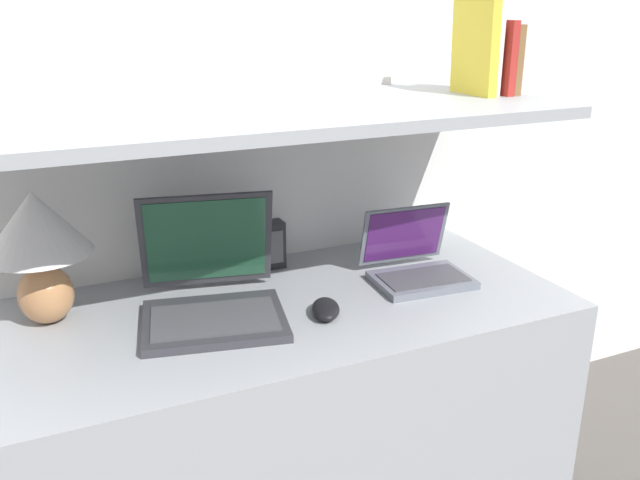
{
  "coord_description": "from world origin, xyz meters",
  "views": [
    {
      "loc": [
        -0.56,
        -1.1,
        1.43
      ],
      "look_at": [
        0.09,
        0.33,
        0.87
      ],
      "focal_mm": 38.0,
      "sensor_mm": 36.0,
      "label": 1
    }
  ],
  "objects_px": {
    "laptop_small": "(416,264)",
    "book_yellow": "(475,47)",
    "table_lamp": "(38,238)",
    "router_box": "(266,245)",
    "laptop_large": "(212,292)",
    "book_brown": "(502,59)",
    "book_white": "(485,55)",
    "book_red": "(494,57)",
    "computer_mouse": "(326,309)"
  },
  "relations": [
    {
      "from": "laptop_large",
      "to": "book_brown",
      "type": "distance_m",
      "value": 0.99
    },
    {
      "from": "router_box",
      "to": "book_red",
      "type": "xyz_separation_m",
      "value": [
        0.6,
        -0.18,
        0.51
      ]
    },
    {
      "from": "book_red",
      "to": "router_box",
      "type": "bearing_deg",
      "value": 163.1
    },
    {
      "from": "laptop_small",
      "to": "router_box",
      "type": "distance_m",
      "value": 0.42
    },
    {
      "from": "table_lamp",
      "to": "book_red",
      "type": "height_order",
      "value": "book_red"
    },
    {
      "from": "laptop_small",
      "to": "book_brown",
      "type": "distance_m",
      "value": 0.6
    },
    {
      "from": "laptop_large",
      "to": "book_white",
      "type": "relative_size",
      "value": 2.02
    },
    {
      "from": "computer_mouse",
      "to": "laptop_large",
      "type": "bearing_deg",
      "value": 153.94
    },
    {
      "from": "book_brown",
      "to": "book_red",
      "type": "relative_size",
      "value": 0.94
    },
    {
      "from": "laptop_small",
      "to": "computer_mouse",
      "type": "bearing_deg",
      "value": -161.65
    },
    {
      "from": "table_lamp",
      "to": "laptop_small",
      "type": "distance_m",
      "value": 0.95
    },
    {
      "from": "laptop_small",
      "to": "book_yellow",
      "type": "distance_m",
      "value": 0.59
    },
    {
      "from": "router_box",
      "to": "book_white",
      "type": "xyz_separation_m",
      "value": [
        0.56,
        -0.18,
        0.51
      ]
    },
    {
      "from": "book_brown",
      "to": "router_box",
      "type": "bearing_deg",
      "value": 163.76
    },
    {
      "from": "computer_mouse",
      "to": "book_red",
      "type": "distance_m",
      "value": 0.82
    },
    {
      "from": "router_box",
      "to": "laptop_large",
      "type": "bearing_deg",
      "value": -134.31
    },
    {
      "from": "laptop_small",
      "to": "book_red",
      "type": "height_order",
      "value": "book_red"
    },
    {
      "from": "table_lamp",
      "to": "router_box",
      "type": "relative_size",
      "value": 2.37
    },
    {
      "from": "book_red",
      "to": "laptop_small",
      "type": "bearing_deg",
      "value": -166.01
    },
    {
      "from": "laptop_large",
      "to": "computer_mouse",
      "type": "height_order",
      "value": "laptop_large"
    },
    {
      "from": "computer_mouse",
      "to": "book_yellow",
      "type": "xyz_separation_m",
      "value": [
        0.51,
        0.17,
        0.58
      ]
    },
    {
      "from": "computer_mouse",
      "to": "book_yellow",
      "type": "relative_size",
      "value": 0.54
    },
    {
      "from": "table_lamp",
      "to": "book_red",
      "type": "relative_size",
      "value": 1.67
    },
    {
      "from": "laptop_small",
      "to": "router_box",
      "type": "relative_size",
      "value": 2.01
    },
    {
      "from": "computer_mouse",
      "to": "laptop_small",
      "type": "bearing_deg",
      "value": 18.35
    },
    {
      "from": "book_brown",
      "to": "book_yellow",
      "type": "relative_size",
      "value": 0.73
    },
    {
      "from": "book_white",
      "to": "book_red",
      "type": "bearing_deg",
      "value": 0.0
    },
    {
      "from": "laptop_small",
      "to": "book_white",
      "type": "height_order",
      "value": "book_white"
    },
    {
      "from": "table_lamp",
      "to": "book_white",
      "type": "relative_size",
      "value": 1.58
    },
    {
      "from": "table_lamp",
      "to": "book_red",
      "type": "distance_m",
      "value": 1.24
    },
    {
      "from": "laptop_large",
      "to": "book_yellow",
      "type": "height_order",
      "value": "book_yellow"
    },
    {
      "from": "laptop_large",
      "to": "book_white",
      "type": "height_order",
      "value": "book_white"
    },
    {
      "from": "laptop_small",
      "to": "computer_mouse",
      "type": "relative_size",
      "value": 2.03
    },
    {
      "from": "book_brown",
      "to": "book_red",
      "type": "xyz_separation_m",
      "value": [
        -0.03,
        0.0,
        0.01
      ]
    },
    {
      "from": "book_red",
      "to": "book_white",
      "type": "xyz_separation_m",
      "value": [
        -0.03,
        0.0,
        0.01
      ]
    },
    {
      "from": "table_lamp",
      "to": "book_white",
      "type": "distance_m",
      "value": 1.21
    },
    {
      "from": "book_white",
      "to": "book_yellow",
      "type": "xyz_separation_m",
      "value": [
        -0.03,
        0.0,
        0.02
      ]
    },
    {
      "from": "book_white",
      "to": "book_brown",
      "type": "bearing_deg",
      "value": 0.0
    },
    {
      "from": "book_brown",
      "to": "book_white",
      "type": "xyz_separation_m",
      "value": [
        -0.06,
        0.0,
        0.01
      ]
    },
    {
      "from": "table_lamp",
      "to": "router_box",
      "type": "xyz_separation_m",
      "value": [
        0.59,
        0.11,
        -0.14
      ]
    },
    {
      "from": "table_lamp",
      "to": "book_yellow",
      "type": "xyz_separation_m",
      "value": [
        1.12,
        -0.07,
        0.39
      ]
    },
    {
      "from": "computer_mouse",
      "to": "book_white",
      "type": "distance_m",
      "value": 0.8
    },
    {
      "from": "laptop_large",
      "to": "laptop_small",
      "type": "bearing_deg",
      "value": -1.48
    },
    {
      "from": "laptop_small",
      "to": "book_yellow",
      "type": "bearing_deg",
      "value": 18.51
    },
    {
      "from": "table_lamp",
      "to": "laptop_small",
      "type": "bearing_deg",
      "value": -8.4
    },
    {
      "from": "laptop_large",
      "to": "book_red",
      "type": "relative_size",
      "value": 2.13
    },
    {
      "from": "table_lamp",
      "to": "laptop_small",
      "type": "relative_size",
      "value": 1.18
    },
    {
      "from": "laptop_large",
      "to": "book_white",
      "type": "bearing_deg",
      "value": 3.56
    },
    {
      "from": "laptop_small",
      "to": "book_red",
      "type": "bearing_deg",
      "value": 13.99
    },
    {
      "from": "laptop_large",
      "to": "book_brown",
      "type": "height_order",
      "value": "book_brown"
    }
  ]
}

